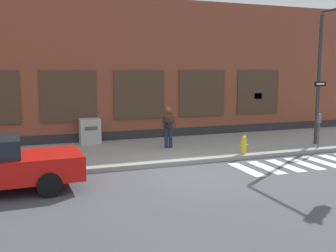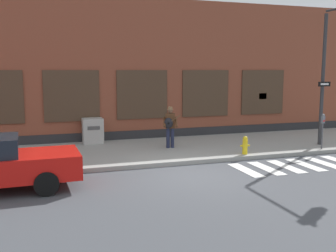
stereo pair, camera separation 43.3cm
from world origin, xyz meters
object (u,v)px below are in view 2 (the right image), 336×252
at_px(parking_meter, 323,126).
at_px(utility_box, 93,131).
at_px(fire_hydrant, 245,145).
at_px(busker, 170,125).

distance_m(parking_meter, utility_box, 9.67).
bearing_deg(fire_hydrant, utility_box, 141.19).
bearing_deg(busker, utility_box, 143.82).
xyz_separation_m(busker, fire_hydrant, (2.32, -2.08, -0.61)).
height_order(busker, utility_box, busker).
relative_size(busker, utility_box, 1.55).
xyz_separation_m(utility_box, fire_hydrant, (5.20, -4.18, -0.20)).
relative_size(parking_meter, fire_hydrant, 2.05).
distance_m(busker, fire_hydrant, 3.18).
height_order(parking_meter, fire_hydrant, parking_meter).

